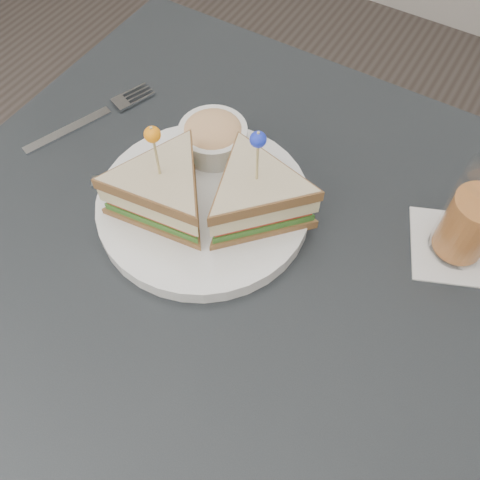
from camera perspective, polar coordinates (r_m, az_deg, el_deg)
ground_plane at (r=1.33m, az=-0.62°, el=-19.36°), size 3.50×3.50×0.00m
table at (r=0.70m, az=-1.13°, el=-5.91°), size 0.80×0.80×0.75m
plate_meal at (r=0.64m, az=-3.41°, el=5.34°), size 0.35×0.35×0.16m
cutlery_fork at (r=0.81m, az=-15.05°, el=12.70°), size 0.09×0.20×0.01m
cutlery_knife at (r=0.71m, az=-6.87°, el=6.56°), size 0.21×0.15×0.01m
drink_set at (r=0.65m, az=23.62°, el=2.11°), size 0.14×0.14×0.14m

